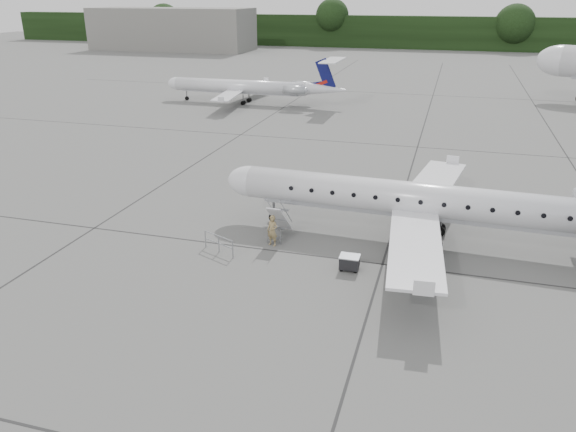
% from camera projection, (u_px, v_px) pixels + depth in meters
% --- Properties ---
extents(ground, '(320.00, 320.00, 0.00)m').
position_uv_depth(ground, '(452.00, 311.00, 25.49)').
color(ground, '#5B5A58').
rests_on(ground, ground).
extents(treeline, '(260.00, 4.00, 8.00)m').
position_uv_depth(treeline, '(463.00, 33.00, 139.94)').
color(treeline, black).
rests_on(treeline, ground).
extents(terminal_building, '(40.00, 14.00, 10.00)m').
position_uv_depth(terminal_building, '(172.00, 29.00, 139.92)').
color(terminal_building, slate).
rests_on(terminal_building, ground).
extents(main_regional_jet, '(27.96, 20.66, 6.97)m').
position_uv_depth(main_regional_jet, '(426.00, 184.00, 31.49)').
color(main_regional_jet, silver).
rests_on(main_regional_jet, ground).
extents(airstair, '(0.94, 2.23, 2.18)m').
position_uv_depth(airstair, '(280.00, 220.00, 32.87)').
color(airstair, silver).
rests_on(airstair, ground).
extents(passenger, '(0.76, 0.60, 1.82)m').
position_uv_depth(passenger, '(272.00, 231.00, 31.84)').
color(passenger, olive).
rests_on(passenger, ground).
extents(safety_railing, '(2.04, 0.96, 1.00)m').
position_uv_depth(safety_railing, '(219.00, 244.00, 31.10)').
color(safety_railing, gray).
rests_on(safety_railing, ground).
extents(baggage_cart, '(0.99, 0.81, 0.85)m').
position_uv_depth(baggage_cart, '(349.00, 262.00, 29.17)').
color(baggage_cart, black).
rests_on(baggage_cart, ground).
extents(bg_regional_left, '(22.87, 16.48, 5.99)m').
position_uv_depth(bg_regional_left, '(240.00, 80.00, 72.41)').
color(bg_regional_left, silver).
rests_on(bg_regional_left, ground).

